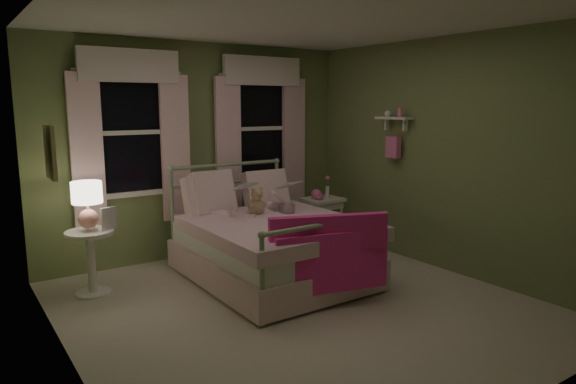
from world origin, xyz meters
TOP-DOWN VIEW (x-y plane):
  - room_shell at (0.00, 0.00)m, footprint 4.20×4.20m
  - bed at (0.18, 0.79)m, footprint 1.58×2.04m
  - pink_throw at (0.18, -0.22)m, footprint 1.08×0.49m
  - child_left at (-0.10, 1.23)m, footprint 0.33×0.28m
  - child_right at (0.46, 1.23)m, footprint 0.39×0.31m
  - book_left at (-0.10, 0.98)m, footprint 0.20×0.12m
  - book_right at (0.46, 0.98)m, footprint 0.21×0.13m
  - teddy_bear at (0.18, 1.07)m, footprint 0.23×0.19m
  - nightstand_left at (-1.52, 1.39)m, footprint 0.46×0.46m
  - table_lamp at (-1.52, 1.39)m, footprint 0.29×0.29m
  - book_nightstand at (-1.42, 1.31)m, footprint 0.22×0.26m
  - nightstand_right at (1.44, 1.48)m, footprint 0.50×0.40m
  - pink_toy at (1.34, 1.48)m, footprint 0.14×0.19m
  - bud_vase at (1.56, 1.53)m, footprint 0.06×0.06m
  - window_left at (-0.85, 2.03)m, footprint 1.34×0.13m
  - window_right at (0.85, 2.03)m, footprint 1.34×0.13m
  - wall_shelf at (1.90, 0.70)m, footprint 0.15×0.50m
  - framed_picture at (-1.95, 0.60)m, footprint 0.03×0.32m

SIDE VIEW (x-z plane):
  - bed at x=0.18m, z-range -0.22..0.97m
  - nightstand_left at x=-1.52m, z-range 0.09..0.74m
  - nightstand_right at x=1.44m, z-range 0.23..0.87m
  - pink_throw at x=0.18m, z-range 0.26..0.96m
  - book_nightstand at x=-1.42m, z-range 0.65..0.67m
  - pink_toy at x=1.34m, z-range 0.64..0.78m
  - bud_vase at x=1.56m, z-range 0.65..0.93m
  - teddy_bear at x=0.18m, z-range 0.64..0.95m
  - book_right at x=0.46m, z-range 0.79..1.05m
  - child_left at x=-0.10m, z-range 0.57..1.32m
  - table_lamp at x=-1.52m, z-range 0.72..1.19m
  - child_right at x=0.46m, z-range 0.57..1.35m
  - book_left at x=-0.10m, z-range 0.83..1.09m
  - room_shell at x=0.00m, z-range -0.80..3.40m
  - framed_picture at x=-1.95m, z-range 1.29..1.71m
  - wall_shelf at x=1.90m, z-range 1.22..1.82m
  - window_left at x=-0.85m, z-range 0.64..2.60m
  - window_right at x=0.85m, z-range 0.64..2.60m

